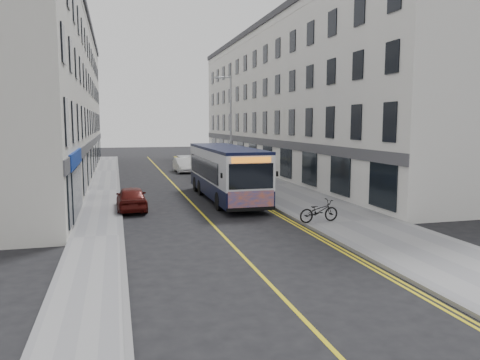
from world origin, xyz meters
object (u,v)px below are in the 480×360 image
city_bus (226,171)px  pedestrian_near (243,173)px  bicycle (319,211)px  pedestrian_far (262,170)px  car_white (183,165)px  car_maroon (132,198)px  streetlamp (230,125)px

city_bus → pedestrian_near: 5.50m
bicycle → pedestrian_far: 14.10m
pedestrian_far → car_white: size_ratio=0.46×
pedestrian_near → car_white: (-2.61, 11.43, -0.36)m
city_bus → car_maroon: size_ratio=2.87×
pedestrian_far → car_maroon: 12.79m
pedestrian_far → car_maroon: bearing=-160.9°
city_bus → car_white: bearing=90.8°
pedestrian_near → car_maroon: size_ratio=0.48×
city_bus → bicycle: size_ratio=5.63×
streetlamp → pedestrian_far: size_ratio=4.34×
bicycle → pedestrian_far: (1.74, 13.99, 0.41)m
pedestrian_near → car_white: pedestrian_near is taller
streetlamp → car_maroon: (-7.57, -9.29, -3.74)m
streetlamp → pedestrian_far: streetlamp is taller
pedestrian_far → bicycle: bearing=-118.2°
streetlamp → city_bus: (-2.04, -7.27, -2.66)m
car_white → city_bus: bearing=-91.2°
pedestrian_near → car_maroon: pedestrian_near is taller
pedestrian_near → city_bus: bearing=-121.7°
streetlamp → car_maroon: bearing=-129.2°
bicycle → car_white: (-2.71, 24.10, 0.04)m
city_bus → pedestrian_far: 7.56m
city_bus → car_maroon: (-5.53, -2.03, -1.08)m
streetlamp → city_bus: 8.00m
streetlamp → city_bus: streetlamp is taller
car_white → bicycle: bearing=-85.5°
city_bus → pedestrian_far: bearing=55.8°
streetlamp → pedestrian_far: bearing=-25.4°
car_white → car_maroon: (-5.32, -18.36, -0.02)m
bicycle → city_bus: bearing=11.1°
car_white → streetlamp: bearing=-78.0°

